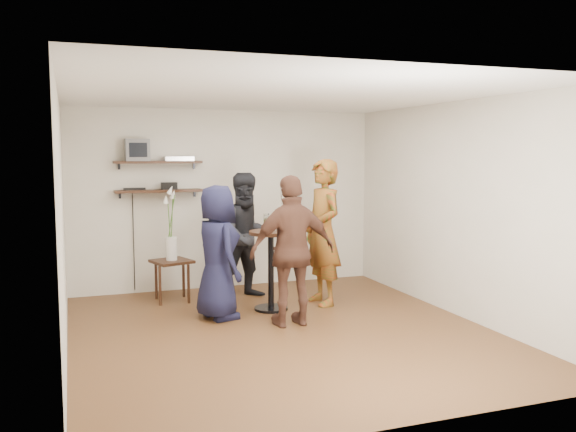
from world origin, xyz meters
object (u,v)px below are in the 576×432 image
Objects in this scene: crt_monitor at (137,150)px; person_plaid at (323,232)px; dvd_deck at (179,159)px; person_dark at (248,236)px; drinks_table at (271,259)px; radio at (169,186)px; side_table at (172,267)px; person_brown at (293,251)px; person_navy at (217,252)px.

crt_monitor reaches higher than person_plaid.
person_dark is (0.81, -0.67, -1.04)m from dvd_deck.
person_plaid is (0.74, 0.07, 0.30)m from drinks_table.
radio reaches higher than side_table.
radio is 0.13× the size of person_brown.
side_table is 0.31× the size of person_plaid.
person_brown is (0.02, -0.74, 0.22)m from drinks_table.
side_table is (0.36, -0.53, -1.55)m from crt_monitor.
radio is at bearing -132.17° from person_plaid.
radio is 0.22× the size of drinks_table.
person_plaid is (1.63, -1.33, -0.95)m from dvd_deck.
person_dark is (1.01, -0.14, 0.39)m from side_table.
person_dark is (0.95, -0.67, -0.66)m from radio.
crt_monitor is 0.55× the size of side_table.
drinks_table is 0.77m from person_brown.
person_navy is (0.38, -1.02, 0.34)m from side_table.
dvd_deck is 0.41m from radio.
person_plaid is 1.08m from person_brown.
person_brown is at bearing -55.23° from crt_monitor.
person_plaid is at bearing -133.17° from person_brown.
side_table is 2.07m from person_plaid.
side_table is at bearing 165.23° from person_dark.
person_navy is 0.93× the size of person_brown.
radio is 1.33m from person_dark.
crt_monitor is at bearing 146.93° from person_dark.
person_dark is (-0.83, 0.67, -0.09)m from person_plaid.
person_plaid reaches higher than radio.
drinks_table is at bearing -90.00° from person_plaid.
person_navy is (0.74, -1.56, -1.22)m from crt_monitor.
dvd_deck reaches higher than person_plaid.
radio is 0.14× the size of person_navy.
crt_monitor is 0.17× the size of person_plaid.
drinks_table is (1.04, -1.40, -0.87)m from radio.
crt_monitor is 0.58m from dvd_deck.
radio is 0.13× the size of person_dark.
person_navy is (-1.46, -0.22, -0.15)m from person_plaid.
radio is at bearing 0.00° from crt_monitor.
person_plaid reaches higher than person_dark.
drinks_table is at bearing -57.33° from dvd_deck.
dvd_deck reaches higher than drinks_table.
person_plaid is at bearing -39.23° from dvd_deck.
crt_monitor is at bearing 124.00° from side_table.
person_brown reaches higher than side_table.
person_plaid reaches higher than drinks_table.
person_navy is at bearing -132.51° from person_dark.
person_brown is at bearing -46.83° from person_plaid.
person_navy is (0.18, -1.56, -1.10)m from dvd_deck.
crt_monitor is at bearing -126.46° from person_plaid.
drinks_table is (1.11, -0.87, 0.18)m from side_table.
person_dark is at bearing -47.49° from person_navy.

